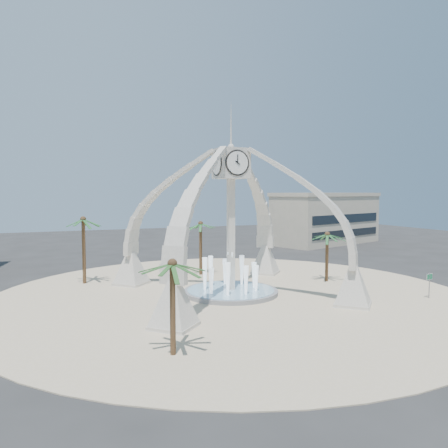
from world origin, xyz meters
name	(u,v)px	position (x,y,z in m)	size (l,w,h in m)	color
ground	(231,294)	(0.00, 0.00, 0.00)	(140.00, 140.00, 0.00)	#282828
plaza	(231,294)	(0.00, 0.00, 0.03)	(40.00, 40.00, 0.06)	beige
clock_tower	(231,218)	(0.00, 0.00, 6.49)	(17.94, 17.94, 16.30)	beige
fountain	(231,291)	(0.00, 0.00, 0.29)	(8.00, 8.00, 3.62)	gray
building_ne	(326,218)	(30.00, 28.00, 4.31)	(21.87, 14.17, 8.60)	beige
palm_east	(327,235)	(10.72, 1.28, 4.56)	(3.62, 3.62, 5.24)	brown
palm_west	(83,220)	(-11.07, 9.33, 6.03)	(3.70, 3.70, 6.80)	brown
palm_north	(201,225)	(0.61, 9.26, 5.32)	(3.92, 3.92, 6.04)	brown
palm_south	(172,265)	(-8.41, -11.54, 4.86)	(4.05, 4.05, 5.56)	brown
street_sign	(429,280)	(14.33, -7.63, 1.55)	(0.79, 0.17, 2.17)	slate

